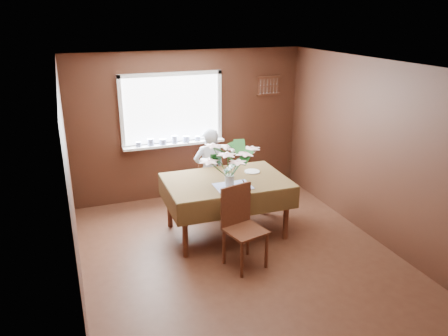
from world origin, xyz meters
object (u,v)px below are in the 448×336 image
object	(u,v)px
chair_far	(209,176)
chair_near	(241,223)
flower_bouquet	(230,161)
seated_woman	(209,171)
dining_table	(226,186)

from	to	relation	value
chair_far	chair_near	distance (m)	1.80
chair_near	flower_bouquet	size ratio (longest dim) A/B	1.63
seated_woman	chair_near	bearing A→B (deg)	86.23
chair_far	seated_woman	size ratio (longest dim) A/B	0.71
chair_near	seated_woman	xyz separation A→B (m)	(0.12, 1.63, 0.13)
flower_bouquet	chair_far	bearing A→B (deg)	85.23
chair_far	chair_near	bearing A→B (deg)	84.35
flower_bouquet	dining_table	bearing A→B (deg)	79.78
chair_far	flower_bouquet	world-z (taller)	flower_bouquet
chair_far	chair_near	size ratio (longest dim) A/B	0.94
chair_far	dining_table	bearing A→B (deg)	86.30
chair_near	seated_woman	bearing A→B (deg)	71.59
dining_table	chair_near	world-z (taller)	chair_near
chair_far	seated_woman	xyz separation A→B (m)	(-0.04, -0.17, 0.16)
chair_near	chair_far	bearing A→B (deg)	70.57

